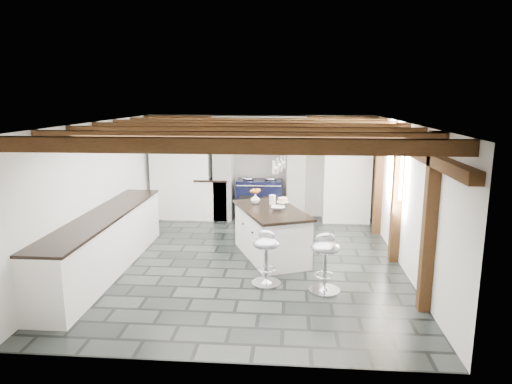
# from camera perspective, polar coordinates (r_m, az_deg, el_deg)

# --- Properties ---
(ground) EXTENTS (6.00, 6.00, 0.00)m
(ground) POSITION_cam_1_polar(r_m,az_deg,el_deg) (7.73, -0.98, -8.61)
(ground) COLOR black
(ground) RESTS_ON ground
(room_shell) EXTENTS (6.00, 6.03, 6.00)m
(room_shell) POSITION_cam_1_polar(r_m,az_deg,el_deg) (8.88, -4.05, 1.20)
(room_shell) COLOR silver
(room_shell) RESTS_ON ground
(range_cooker) EXTENTS (1.00, 0.63, 0.99)m
(range_cooker) POSITION_cam_1_polar(r_m,az_deg,el_deg) (10.16, 0.45, -0.86)
(range_cooker) COLOR black
(range_cooker) RESTS_ON ground
(kitchen_island) EXTENTS (1.47, 1.92, 1.13)m
(kitchen_island) POSITION_cam_1_polar(r_m,az_deg,el_deg) (7.81, 1.87, -5.05)
(kitchen_island) COLOR white
(kitchen_island) RESTS_ON ground
(bar_stool_near) EXTENTS (0.47, 0.47, 0.83)m
(bar_stool_near) POSITION_cam_1_polar(r_m,az_deg,el_deg) (6.49, 8.63, -7.98)
(bar_stool_near) COLOR silver
(bar_stool_near) RESTS_ON ground
(bar_stool_far) EXTENTS (0.52, 0.52, 0.80)m
(bar_stool_far) POSITION_cam_1_polar(r_m,az_deg,el_deg) (6.66, 1.34, -7.47)
(bar_stool_far) COLOR silver
(bar_stool_far) RESTS_ON ground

